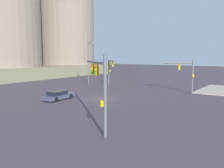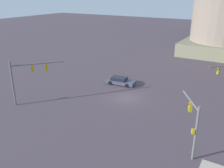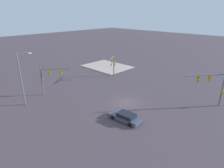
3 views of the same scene
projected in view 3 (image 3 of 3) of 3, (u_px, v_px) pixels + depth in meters
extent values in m
plane|color=#4A3E47|center=(126.00, 103.00, 32.66)|extent=(226.67, 226.67, 0.00)
cube|color=#B7A698|center=(107.00, 66.00, 53.87)|extent=(12.27, 9.49, 0.15)
cylinder|color=#5B5C5E|center=(42.00, 81.00, 34.77)|extent=(0.22, 0.22, 5.41)
cylinder|color=#5B5C5E|center=(55.00, 69.00, 34.16)|extent=(3.50, 3.98, 0.16)
cube|color=#AD9B1D|center=(49.00, 72.00, 34.28)|extent=(0.41, 0.41, 0.95)
cylinder|color=red|center=(49.00, 70.00, 34.33)|extent=(0.18, 0.19, 0.20)
cylinder|color=orange|center=(49.00, 72.00, 34.44)|extent=(0.18, 0.19, 0.20)
cylinder|color=green|center=(49.00, 74.00, 34.54)|extent=(0.18, 0.19, 0.20)
cube|color=#AD9B1D|center=(61.00, 72.00, 34.45)|extent=(0.41, 0.41, 0.95)
cylinder|color=red|center=(61.00, 70.00, 34.50)|extent=(0.18, 0.19, 0.20)
cylinder|color=orange|center=(61.00, 72.00, 34.60)|extent=(0.18, 0.19, 0.20)
cylinder|color=green|center=(61.00, 73.00, 34.71)|extent=(0.18, 0.19, 0.20)
cube|color=#AD9B1D|center=(42.00, 80.00, 34.94)|extent=(0.38, 0.38, 0.44)
cylinder|color=#5C5E64|center=(222.00, 89.00, 30.52)|extent=(0.25, 0.25, 6.10)
cylinder|color=#5C5E64|center=(205.00, 75.00, 29.25)|extent=(4.43, 5.46, 0.19)
cube|color=#BC9B0B|center=(209.00, 79.00, 29.56)|extent=(0.40, 0.41, 0.95)
cylinder|color=red|center=(210.00, 77.00, 29.31)|extent=(0.17, 0.19, 0.20)
cylinder|color=orange|center=(209.00, 79.00, 29.41)|extent=(0.17, 0.19, 0.20)
cylinder|color=green|center=(209.00, 81.00, 29.52)|extent=(0.17, 0.19, 0.20)
cube|color=#BC9B0B|center=(198.00, 79.00, 29.35)|extent=(0.40, 0.41, 0.95)
cylinder|color=red|center=(199.00, 78.00, 29.09)|extent=(0.17, 0.19, 0.20)
cylinder|color=orange|center=(199.00, 80.00, 29.20)|extent=(0.17, 0.19, 0.20)
cylinder|color=green|center=(198.00, 81.00, 29.31)|extent=(0.17, 0.19, 0.20)
cube|color=#BC9B0B|center=(223.00, 92.00, 30.45)|extent=(0.37, 0.38, 0.44)
cylinder|color=#616060|center=(114.00, 65.00, 45.41)|extent=(0.23, 0.23, 5.33)
cylinder|color=#616060|center=(112.00, 58.00, 42.56)|extent=(2.53, 3.95, 0.17)
cube|color=#B39B12|center=(112.00, 61.00, 42.94)|extent=(0.39, 0.41, 0.95)
cylinder|color=red|center=(113.00, 59.00, 42.80)|extent=(0.16, 0.20, 0.20)
cylinder|color=orange|center=(113.00, 61.00, 42.91)|extent=(0.16, 0.20, 0.20)
cylinder|color=green|center=(113.00, 62.00, 43.02)|extent=(0.16, 0.20, 0.20)
cube|color=#B39B12|center=(115.00, 64.00, 45.27)|extent=(0.36, 0.38, 0.44)
cylinder|color=slate|center=(21.00, 80.00, 30.42)|extent=(0.20, 0.20, 8.75)
cylinder|color=slate|center=(23.00, 53.00, 29.34)|extent=(0.64, 1.80, 0.12)
ellipsoid|color=silver|center=(30.00, 53.00, 29.80)|extent=(0.46, 0.66, 0.20)
cube|color=#414558|center=(125.00, 118.00, 27.23)|extent=(4.92, 2.31, 0.55)
cube|color=black|center=(127.00, 115.00, 26.88)|extent=(2.62, 1.88, 0.50)
cylinder|color=black|center=(113.00, 117.00, 27.49)|extent=(0.66, 0.28, 0.64)
cylinder|color=black|center=(120.00, 113.00, 28.78)|extent=(0.66, 0.28, 0.64)
cylinder|color=black|center=(130.00, 125.00, 25.77)|extent=(0.66, 0.28, 0.64)
cylinder|color=black|center=(137.00, 119.00, 27.05)|extent=(0.66, 0.28, 0.64)
cylinder|color=red|center=(111.00, 65.00, 53.94)|extent=(0.22, 0.22, 0.55)
sphere|color=#B12C0B|center=(111.00, 64.00, 53.81)|extent=(0.18, 0.18, 0.18)
cylinder|color=#B12C0B|center=(111.00, 65.00, 54.03)|extent=(0.12, 0.10, 0.10)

